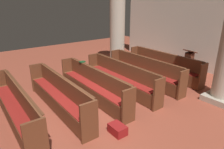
# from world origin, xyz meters

# --- Properties ---
(ground_plane) EXTENTS (19.20, 19.20, 0.00)m
(ground_plane) POSITION_xyz_m (0.00, 0.00, 0.00)
(ground_plane) COLOR #9E4733
(back_wall) EXTENTS (10.00, 0.16, 4.50)m
(back_wall) POSITION_xyz_m (0.00, 6.08, 2.25)
(back_wall) COLOR silver
(back_wall) RESTS_ON ground
(pew_row_0) EXTENTS (3.50, 0.47, 0.96)m
(pew_row_0) POSITION_xyz_m (-0.78, 4.10, 0.50)
(pew_row_0) COLOR brown
(pew_row_0) RESTS_ON ground
(pew_row_1) EXTENTS (3.50, 0.46, 0.96)m
(pew_row_1) POSITION_xyz_m (-0.78, 2.96, 0.50)
(pew_row_1) COLOR brown
(pew_row_1) RESTS_ON ground
(pew_row_2) EXTENTS (3.50, 0.46, 0.96)m
(pew_row_2) POSITION_xyz_m (-0.78, 1.81, 0.50)
(pew_row_2) COLOR brown
(pew_row_2) RESTS_ON ground
(pew_row_3) EXTENTS (3.50, 0.46, 0.96)m
(pew_row_3) POSITION_xyz_m (-0.78, 0.67, 0.50)
(pew_row_3) COLOR brown
(pew_row_3) RESTS_ON ground
(pew_row_4) EXTENTS (3.50, 0.46, 0.96)m
(pew_row_4) POSITION_xyz_m (-0.78, -0.48, 0.50)
(pew_row_4) COLOR brown
(pew_row_4) RESTS_ON ground
(pew_row_5) EXTENTS (3.50, 0.47, 0.96)m
(pew_row_5) POSITION_xyz_m (-0.78, -1.62, 0.50)
(pew_row_5) COLOR brown
(pew_row_5) RESTS_ON ground
(pillar_far_side) EXTENTS (1.02, 1.02, 3.76)m
(pillar_far_side) POSITION_xyz_m (-3.32, 3.67, 1.95)
(pillar_far_side) COLOR #B6AD9A
(pillar_far_side) RESTS_ON ground
(lectern) EXTENTS (0.48, 0.45, 1.08)m
(lectern) POSITION_xyz_m (-0.29, 5.11, 0.45)
(lectern) COLOR #411E13
(lectern) RESTS_ON ground
(hymn_book) EXTENTS (0.15, 0.18, 0.03)m
(hymn_book) POSITION_xyz_m (-1.74, 0.85, 0.97)
(hymn_book) COLOR #194723
(hymn_book) RESTS_ON pew_row_3
(kneeler_box_red) EXTENTS (0.43, 0.30, 0.22)m
(kneeler_box_red) POSITION_xyz_m (1.11, 0.15, 0.11)
(kneeler_box_red) COLOR maroon
(kneeler_box_red) RESTS_ON ground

